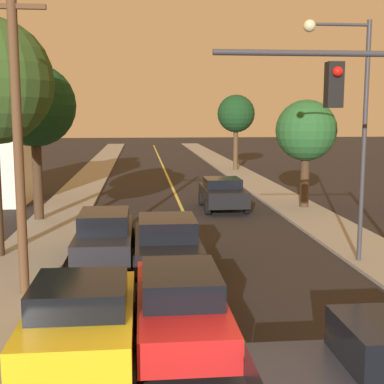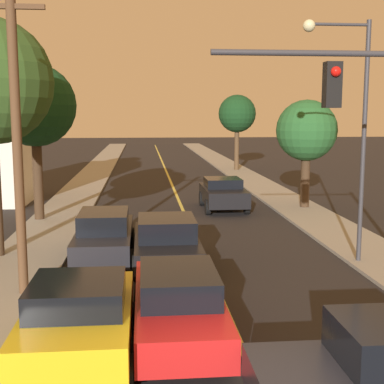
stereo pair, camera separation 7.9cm
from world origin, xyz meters
name	(u,v)px [view 1 (the left image)]	position (x,y,z in m)	size (l,w,h in m)	color
road_surface	(165,172)	(0.00, 36.00, 0.01)	(8.80, 80.00, 0.01)	black
sidewalk_left	(95,172)	(-5.65, 36.00, 0.06)	(2.50, 80.00, 0.12)	gray
sidewalk_right	(234,171)	(5.65, 36.00, 0.06)	(2.50, 80.00, 0.12)	gray
car_near_lane_front	(180,302)	(-1.23, 3.65, 0.77)	(1.90, 4.92, 1.51)	red
car_near_lane_second	(167,241)	(-1.23, 8.96, 0.80)	(2.06, 4.50, 1.55)	black
car_outer_lane_front	(81,319)	(-3.17, 2.80, 0.81)	(2.08, 4.10, 1.59)	gold
car_outer_lane_second	(105,235)	(-3.17, 9.74, 0.84)	(1.84, 4.70, 1.63)	black
car_far_oncoming	(223,193)	(1.98, 18.57, 0.81)	(2.06, 4.15, 1.54)	black
streetlamp_right	(350,109)	(4.27, 8.65, 4.79)	(2.06, 0.36, 7.27)	#333338
utility_pole_left	(18,136)	(-5.00, 6.49, 4.11)	(1.60, 0.24, 7.66)	#513823
tree_left_near	(35,106)	(-6.45, 16.42, 4.97)	(3.50, 3.50, 6.64)	#3D2B1C
tree_right_near	(306,131)	(6.00, 18.31, 3.82)	(2.95, 2.95, 5.22)	#3D2B1C
tree_right_far	(236,114)	(5.76, 36.16, 4.64)	(3.03, 3.03, 6.08)	#4C3823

